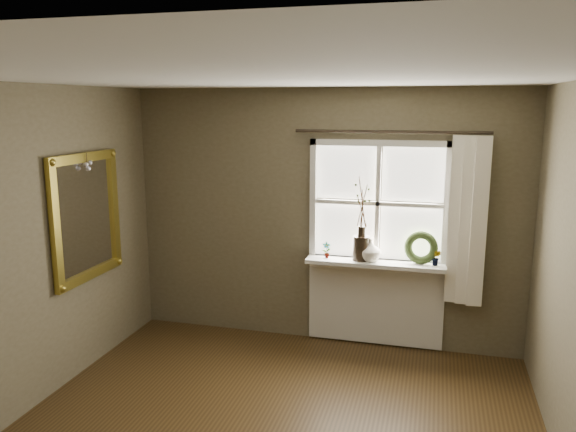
% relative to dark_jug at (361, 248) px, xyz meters
% --- Properties ---
extents(ceiling, '(4.50, 4.50, 0.00)m').
position_rel_dark_jug_xyz_m(ceiling, '(-0.41, -2.12, 1.56)').
color(ceiling, silver).
rests_on(ceiling, ground).
extents(wall_back, '(4.00, 0.10, 2.60)m').
position_rel_dark_jug_xyz_m(wall_back, '(-0.41, 0.18, 0.26)').
color(wall_back, brown).
rests_on(wall_back, ground).
extents(window_frame, '(1.36, 0.06, 1.24)m').
position_rel_dark_jug_xyz_m(window_frame, '(0.14, 0.11, 0.44)').
color(window_frame, silver).
rests_on(window_frame, wall_back).
extents(window_sill, '(1.36, 0.26, 0.04)m').
position_rel_dark_jug_xyz_m(window_sill, '(0.14, 0.00, -0.14)').
color(window_sill, silver).
rests_on(window_sill, wall_back).
extents(window_apron, '(1.36, 0.04, 0.88)m').
position_rel_dark_jug_xyz_m(window_apron, '(0.14, 0.11, -0.58)').
color(window_apron, silver).
rests_on(window_apron, ground).
extents(dark_jug, '(0.19, 0.19, 0.25)m').
position_rel_dark_jug_xyz_m(dark_jug, '(0.00, 0.00, 0.00)').
color(dark_jug, black).
rests_on(dark_jug, window_sill).
extents(cream_vase, '(0.27, 0.27, 0.22)m').
position_rel_dark_jug_xyz_m(cream_vase, '(0.09, 0.00, -0.01)').
color(cream_vase, beige).
rests_on(cream_vase, window_sill).
extents(wreath, '(0.33, 0.17, 0.33)m').
position_rel_dark_jug_xyz_m(wreath, '(0.57, 0.04, -0.00)').
color(wreath, '#2E3F1C').
rests_on(wreath, window_sill).
extents(potted_plant_left, '(0.10, 0.08, 0.16)m').
position_rel_dark_jug_xyz_m(potted_plant_left, '(-0.35, 0.00, -0.04)').
color(potted_plant_left, '#2E3F1C').
rests_on(potted_plant_left, window_sill).
extents(potted_plant_right, '(0.10, 0.09, 0.16)m').
position_rel_dark_jug_xyz_m(potted_plant_right, '(0.72, 0.00, -0.04)').
color(potted_plant_right, '#2E3F1C').
rests_on(potted_plant_right, window_sill).
extents(curtain, '(0.36, 0.12, 1.59)m').
position_rel_dark_jug_xyz_m(curtain, '(0.98, 0.01, 0.32)').
color(curtain, white).
rests_on(curtain, wall_back).
extents(curtain_rod, '(1.84, 0.03, 0.03)m').
position_rel_dark_jug_xyz_m(curtain_rod, '(0.24, 0.05, 1.14)').
color(curtain_rod, black).
rests_on(curtain_rod, wall_back).
extents(gilt_mirror, '(0.10, 0.97, 1.16)m').
position_rel_dark_jug_xyz_m(gilt_mirror, '(-2.37, -1.01, 0.39)').
color(gilt_mirror, white).
rests_on(gilt_mirror, wall_left).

